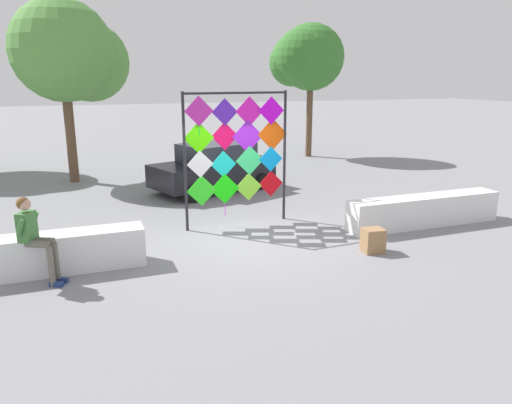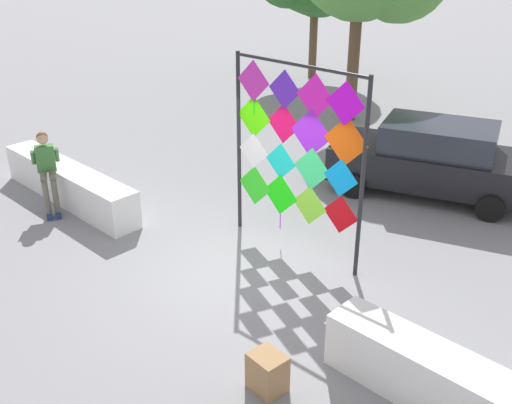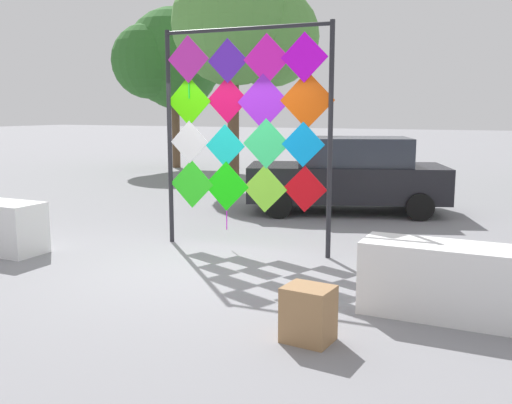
{
  "view_description": "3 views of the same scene",
  "coord_description": "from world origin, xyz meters",
  "px_view_note": "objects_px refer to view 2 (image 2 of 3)",
  "views": [
    {
      "loc": [
        -3.47,
        -9.71,
        3.6
      ],
      "look_at": [
        0.22,
        0.2,
        0.85
      ],
      "focal_mm": 33.67,
      "sensor_mm": 36.0,
      "label": 1
    },
    {
      "loc": [
        6.08,
        -5.75,
        5.24
      ],
      "look_at": [
        -0.2,
        0.72,
        1.0
      ],
      "focal_mm": 41.82,
      "sensor_mm": 36.0,
      "label": 2
    },
    {
      "loc": [
        3.89,
        -6.22,
        2.08
      ],
      "look_at": [
        0.69,
        0.53,
        0.88
      ],
      "focal_mm": 39.89,
      "sensor_mm": 36.0,
      "label": 3
    }
  ],
  "objects_px": {
    "kite_display_rack": "(296,146)",
    "seated_vendor": "(47,166)",
    "cardboard_box_large": "(267,373)",
    "parked_car": "(431,158)"
  },
  "relations": [
    {
      "from": "kite_display_rack",
      "to": "seated_vendor",
      "type": "bearing_deg",
      "value": -153.89
    },
    {
      "from": "kite_display_rack",
      "to": "parked_car",
      "type": "bearing_deg",
      "value": 82.99
    },
    {
      "from": "kite_display_rack",
      "to": "seated_vendor",
      "type": "distance_m",
      "value": 5.07
    },
    {
      "from": "parked_car",
      "to": "seated_vendor",
      "type": "bearing_deg",
      "value": -129.4
    },
    {
      "from": "cardboard_box_large",
      "to": "kite_display_rack",
      "type": "bearing_deg",
      "value": 125.67
    },
    {
      "from": "kite_display_rack",
      "to": "cardboard_box_large",
      "type": "relative_size",
      "value": 6.41
    },
    {
      "from": "kite_display_rack",
      "to": "parked_car",
      "type": "distance_m",
      "value": 4.01
    },
    {
      "from": "seated_vendor",
      "to": "cardboard_box_large",
      "type": "distance_m",
      "value": 6.61
    },
    {
      "from": "parked_car",
      "to": "cardboard_box_large",
      "type": "relative_size",
      "value": 8.42
    },
    {
      "from": "seated_vendor",
      "to": "kite_display_rack",
      "type": "bearing_deg",
      "value": 26.11
    }
  ]
}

